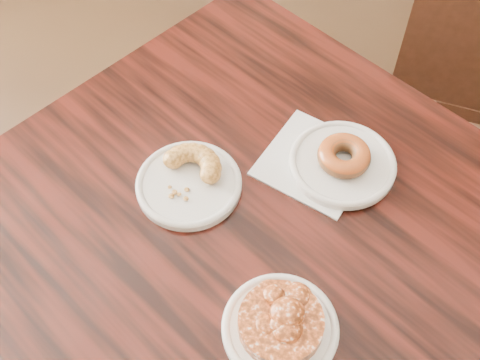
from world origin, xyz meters
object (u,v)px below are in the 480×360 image
at_px(chair_far, 474,63).
at_px(glazed_donut, 344,156).
at_px(apple_fritter, 281,321).
at_px(cafe_table, 244,322).
at_px(cruller_fragment, 188,177).

xyz_separation_m(chair_far, glazed_donut, (-0.15, -0.70, 0.33)).
height_order(glazed_donut, apple_fritter, apple_fritter).
height_order(cafe_table, apple_fritter, apple_fritter).
bearing_deg(apple_fritter, chair_far, 82.70).
relative_size(cafe_table, chair_far, 0.97).
distance_m(chair_far, cruller_fragment, 0.98).
bearing_deg(chair_far, glazed_donut, 71.25).
relative_size(cafe_table, glazed_donut, 9.91).
xyz_separation_m(cafe_table, cruller_fragment, (-0.12, 0.03, 0.40)).
bearing_deg(apple_fritter, glazed_donut, 94.22).
bearing_deg(cafe_table, chair_far, 93.15).
xyz_separation_m(cafe_table, apple_fritter, (0.11, -0.13, 0.41)).
bearing_deg(glazed_donut, apple_fritter, -85.78).
height_order(cafe_table, glazed_donut, glazed_donut).
distance_m(chair_far, glazed_donut, 0.79).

